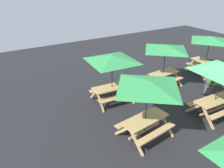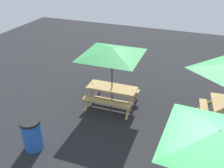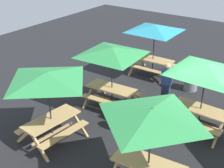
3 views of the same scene
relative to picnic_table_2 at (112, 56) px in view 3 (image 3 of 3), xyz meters
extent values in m
plane|color=#232326|center=(-3.22, -0.29, -1.99)|extent=(27.82, 27.82, 0.00)
cube|color=tan|center=(0.00, 0.00, -1.25)|extent=(1.84, 0.80, 0.05)
cube|color=tan|center=(0.03, -0.55, -1.54)|extent=(1.81, 0.37, 0.04)
cube|color=tan|center=(-0.03, 0.55, -1.54)|extent=(1.81, 0.37, 0.04)
cube|color=tan|center=(-0.76, -0.41, -1.62)|extent=(0.11, 0.80, 0.81)
cube|color=tan|center=(-0.80, 0.32, -1.62)|extent=(0.11, 0.80, 0.81)
cube|color=tan|center=(0.80, -0.32, -1.62)|extent=(0.11, 0.80, 0.81)
cube|color=tan|center=(0.76, 0.41, -1.62)|extent=(0.11, 0.80, 0.81)
cube|color=tan|center=(0.00, 0.00, -1.77)|extent=(1.56, 0.16, 0.06)
cylinder|color=#2D2D33|center=(0.00, 0.00, -0.84)|extent=(0.04, 0.04, 2.30)
pyramid|color=green|center=(0.00, 0.00, 0.17)|extent=(2.82, 2.82, 0.28)
cube|color=tan|center=(0.13, -3.34, -1.25)|extent=(1.80, 0.71, 0.05)
cube|color=tan|center=(0.13, -3.89, -1.54)|extent=(1.80, 0.27, 0.04)
cube|color=tan|center=(0.12, -2.79, -1.54)|extent=(1.80, 0.27, 0.04)
cube|color=tan|center=(-0.65, -3.71, -1.62)|extent=(0.07, 0.80, 0.81)
cube|color=tan|center=(-0.66, -2.98, -1.62)|extent=(0.07, 0.80, 0.81)
cube|color=tan|center=(0.91, -3.70, -1.62)|extent=(0.07, 0.80, 0.81)
cube|color=tan|center=(0.90, -2.97, -1.62)|extent=(0.07, 0.80, 0.81)
cube|color=tan|center=(0.13, -3.34, -1.77)|extent=(1.56, 0.08, 0.06)
cylinder|color=#2D2D33|center=(0.13, -3.34, -0.84)|extent=(0.04, 0.04, 2.30)
pyramid|color=teal|center=(0.13, -3.34, 0.17)|extent=(2.83, 2.83, 0.28)
cube|color=tan|center=(-3.07, 2.82, -1.25)|extent=(1.85, 0.84, 0.05)
cube|color=tan|center=(-3.02, 2.27, -1.54)|extent=(1.81, 0.40, 0.04)
cube|color=tan|center=(-2.26, 2.51, -1.62)|extent=(0.12, 0.80, 0.81)
cylinder|color=#2D2D33|center=(-3.07, 2.82, -0.84)|extent=(0.04, 0.04, 2.30)
pyramid|color=green|center=(-3.07, 2.82, 0.17)|extent=(2.15, 2.15, 0.28)
cube|color=tan|center=(0.30, 2.76, -1.25)|extent=(0.88, 1.86, 0.05)
cube|color=tan|center=(0.85, 2.70, -1.54)|extent=(0.44, 1.82, 0.04)
cube|color=tan|center=(-0.24, 2.81, -1.54)|extent=(0.44, 1.82, 0.04)
cube|color=tan|center=(0.59, 1.95, -1.62)|extent=(0.80, 0.14, 0.81)
cube|color=tan|center=(-0.14, 2.02, -1.62)|extent=(0.80, 0.14, 0.81)
cube|color=tan|center=(0.74, 3.50, -1.62)|extent=(0.80, 0.14, 0.81)
cube|color=tan|center=(0.02, 3.57, -1.62)|extent=(0.80, 0.14, 0.81)
cube|color=tan|center=(0.30, 2.76, -1.77)|extent=(0.23, 1.56, 0.06)
cylinder|color=#2D2D33|center=(0.30, 2.76, -0.84)|extent=(0.04, 0.04, 2.30)
pyramid|color=green|center=(0.30, 2.76, 0.17)|extent=(2.19, 2.19, 0.28)
cube|color=tan|center=(-3.16, -0.41, -1.25)|extent=(1.83, 0.78, 0.05)
cube|color=tan|center=(-3.19, -0.96, -1.54)|extent=(1.81, 0.34, 0.04)
cube|color=tan|center=(-3.14, 0.14, -1.54)|extent=(1.81, 0.34, 0.04)
cube|color=tan|center=(-3.93, -0.01, -1.62)|extent=(0.10, 0.80, 0.81)
cube|color=tan|center=(-2.40, -0.81, -1.62)|extent=(0.10, 0.80, 0.81)
cube|color=tan|center=(-2.37, -0.08, -1.62)|extent=(0.10, 0.80, 0.81)
cube|color=tan|center=(-3.16, -0.41, -1.77)|extent=(1.56, 0.14, 0.06)
cylinder|color=#2D2D33|center=(-3.16, -0.41, -0.84)|extent=(0.04, 0.04, 2.30)
pyramid|color=green|center=(-3.16, -0.41, 0.17)|extent=(2.83, 2.83, 0.28)
cylinder|color=gray|center=(-1.85, -2.92, -1.54)|extent=(0.56, 0.56, 0.90)
cylinder|color=black|center=(-1.85, -2.92, -1.05)|extent=(0.59, 0.59, 0.08)
cylinder|color=#59595B|center=(-1.62, 0.96, -1.79)|extent=(0.44, 0.44, 0.40)
ellipsoid|color=#4C7F38|center=(-1.62, 0.96, -1.16)|extent=(0.47, 0.47, 0.85)
cube|color=#2D334C|center=(-1.56, -1.19, -1.56)|extent=(0.28, 0.18, 0.85)
cube|color=#334C99|center=(-1.56, -1.19, -0.84)|extent=(0.36, 0.23, 0.60)
sphere|color=tan|center=(-1.56, -1.19, -0.43)|extent=(0.22, 0.22, 0.22)
camera|label=1|loc=(-10.89, -4.93, 3.37)|focal=35.00mm
camera|label=2|loc=(0.91, -0.98, 3.24)|focal=40.00mm
camera|label=3|loc=(-5.76, 8.21, 3.85)|focal=50.00mm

